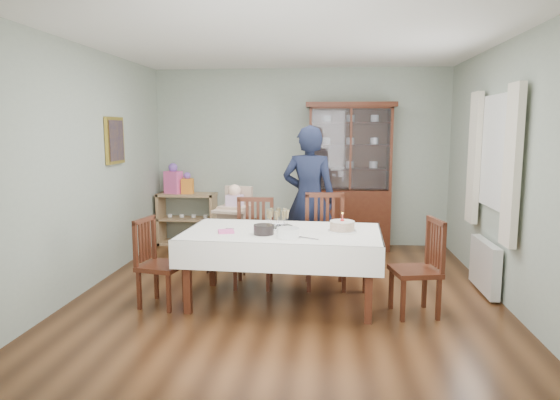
# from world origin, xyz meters

# --- Properties ---
(floor) EXTENTS (5.00, 5.00, 0.00)m
(floor) POSITION_xyz_m (0.00, 0.00, 0.00)
(floor) COLOR #593319
(floor) RESTS_ON ground
(room_shell) EXTENTS (5.00, 5.00, 5.00)m
(room_shell) POSITION_xyz_m (0.00, 0.53, 1.70)
(room_shell) COLOR #9EAA99
(room_shell) RESTS_ON floor
(dining_table) EXTENTS (2.06, 1.25, 0.76)m
(dining_table) POSITION_xyz_m (-0.03, -0.23, 0.38)
(dining_table) COLOR #462111
(dining_table) RESTS_ON floor
(china_cabinet) EXTENTS (1.30, 0.48, 2.18)m
(china_cabinet) POSITION_xyz_m (0.75, 2.26, 1.12)
(china_cabinet) COLOR #462111
(china_cabinet) RESTS_ON floor
(sideboard) EXTENTS (0.90, 0.38, 0.80)m
(sideboard) POSITION_xyz_m (-1.75, 2.28, 0.40)
(sideboard) COLOR tan
(sideboard) RESTS_ON floor
(picture_frame) EXTENTS (0.04, 0.48, 0.58)m
(picture_frame) POSITION_xyz_m (-2.22, 0.80, 1.65)
(picture_frame) COLOR gold
(picture_frame) RESTS_ON room_shell
(window) EXTENTS (0.04, 1.02, 1.22)m
(window) POSITION_xyz_m (2.22, 0.30, 1.55)
(window) COLOR white
(window) RESTS_ON room_shell
(curtain_left) EXTENTS (0.07, 0.30, 1.55)m
(curtain_left) POSITION_xyz_m (2.16, -0.32, 1.45)
(curtain_left) COLOR silver
(curtain_left) RESTS_ON room_shell
(curtain_right) EXTENTS (0.07, 0.30, 1.55)m
(curtain_right) POSITION_xyz_m (2.16, 0.92, 1.45)
(curtain_right) COLOR silver
(curtain_right) RESTS_ON room_shell
(radiator) EXTENTS (0.10, 0.80, 0.55)m
(radiator) POSITION_xyz_m (2.16, 0.30, 0.30)
(radiator) COLOR white
(radiator) RESTS_ON floor
(chair_far_left) EXTENTS (0.46, 0.46, 1.00)m
(chair_far_left) POSITION_xyz_m (-0.41, 0.31, 0.30)
(chair_far_left) COLOR #462111
(chair_far_left) RESTS_ON floor
(chair_far_right) EXTENTS (0.51, 0.51, 1.05)m
(chair_far_right) POSITION_xyz_m (0.41, 0.35, 0.31)
(chair_far_right) COLOR #462111
(chair_far_right) RESTS_ON floor
(chair_end_left) EXTENTS (0.47, 0.47, 0.90)m
(chair_end_left) POSITION_xyz_m (-1.26, -0.44, 0.27)
(chair_end_left) COLOR #462111
(chair_end_left) RESTS_ON floor
(chair_end_right) EXTENTS (0.50, 0.50, 0.94)m
(chair_end_right) POSITION_xyz_m (1.29, -0.44, 0.28)
(chair_end_right) COLOR #462111
(chair_end_right) RESTS_ON floor
(woman) EXTENTS (0.72, 0.52, 1.84)m
(woman) POSITION_xyz_m (0.19, 0.99, 0.92)
(woman) COLOR black
(woman) RESTS_ON floor
(high_chair) EXTENTS (0.58, 0.58, 1.10)m
(high_chair) POSITION_xyz_m (-0.74, 0.93, 0.43)
(high_chair) COLOR black
(high_chair) RESTS_ON floor
(champagne_tray) EXTENTS (0.33, 0.33, 0.20)m
(champagne_tray) POSITION_xyz_m (-0.10, -0.09, 0.82)
(champagne_tray) COLOR silver
(champagne_tray) RESTS_ON dining_table
(birthday_cake) EXTENTS (0.29, 0.29, 0.20)m
(birthday_cake) POSITION_xyz_m (0.58, -0.21, 0.81)
(birthday_cake) COLOR white
(birthday_cake) RESTS_ON dining_table
(plate_stack_dark) EXTENTS (0.23, 0.23, 0.10)m
(plate_stack_dark) POSITION_xyz_m (-0.20, -0.41, 0.81)
(plate_stack_dark) COLOR black
(plate_stack_dark) RESTS_ON dining_table
(plate_stack_white) EXTENTS (0.24, 0.24, 0.09)m
(plate_stack_white) POSITION_xyz_m (0.05, -0.54, 0.81)
(plate_stack_white) COLOR white
(plate_stack_white) RESTS_ON dining_table
(napkin_stack) EXTENTS (0.19, 0.19, 0.02)m
(napkin_stack) POSITION_xyz_m (-0.59, -0.36, 0.77)
(napkin_stack) COLOR #F45AA6
(napkin_stack) RESTS_ON dining_table
(cutlery) EXTENTS (0.13, 0.17, 0.01)m
(cutlery) POSITION_xyz_m (-0.63, -0.26, 0.77)
(cutlery) COLOR silver
(cutlery) RESTS_ON dining_table
(cake_knife) EXTENTS (0.23, 0.15, 0.01)m
(cake_knife) POSITION_xyz_m (0.24, -0.56, 0.77)
(cake_knife) COLOR silver
(cake_knife) RESTS_ON dining_table
(gift_bag_pink) EXTENTS (0.29, 0.24, 0.47)m
(gift_bag_pink) POSITION_xyz_m (-1.95, 2.26, 1.01)
(gift_bag_pink) COLOR #F45AA6
(gift_bag_pink) RESTS_ON sideboard
(gift_bag_orange) EXTENTS (0.19, 0.14, 0.33)m
(gift_bag_orange) POSITION_xyz_m (-1.73, 2.26, 0.95)
(gift_bag_orange) COLOR orange
(gift_bag_orange) RESTS_ON sideboard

